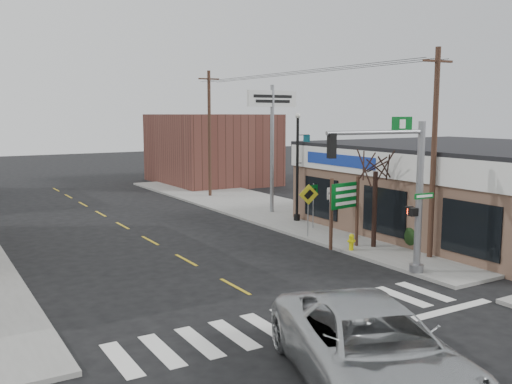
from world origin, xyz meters
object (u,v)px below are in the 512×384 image
fire_hydrant (351,241)px  bare_tree (376,158)px  utility_pole_far (209,132)px  utility_pole_near (434,152)px  dance_center_sign (272,117)px  lamp_post (298,159)px  guide_sign (345,203)px  traffic_signal_pole (406,182)px  suv (372,350)px

fire_hydrant → bare_tree: bare_tree is taller
utility_pole_far → utility_pole_near: bearing=-83.0°
fire_hydrant → dance_center_sign: (2.10, 9.43, 4.97)m
dance_center_sign → bare_tree: (-0.90, -9.44, -1.58)m
lamp_post → utility_pole_near: (0.03, -8.95, 0.88)m
guide_sign → bare_tree: (1.20, -0.47, 1.85)m
fire_hydrant → utility_pole_near: bearing=-51.6°
utility_pole_near → dance_center_sign: bearing=94.7°
lamp_post → utility_pole_far: utility_pole_far is taller
traffic_signal_pole → fire_hydrant: bearing=82.8°
bare_tree → utility_pole_near: (0.72, -2.41, 0.36)m
utility_pole_far → suv: bearing=-102.4°
bare_tree → dance_center_sign: bearing=84.5°
fire_hydrant → bare_tree: bearing=-0.6°
suv → guide_sign: (7.30, 9.74, 1.14)m
traffic_signal_pole → bare_tree: (1.95, 3.65, 0.49)m
lamp_post → utility_pole_near: size_ratio=0.70×
suv → dance_center_sign: dance_center_sign is taller
lamp_post → bare_tree: (-0.69, -6.55, 0.51)m
utility_pole_far → traffic_signal_pole: bearing=-90.4°
traffic_signal_pole → utility_pole_near: (2.67, 1.24, 0.86)m
fire_hydrant → utility_pole_near: 4.86m
traffic_signal_pole → dance_center_sign: size_ratio=0.77×
fire_hydrant → suv: bearing=-128.2°
lamp_post → dance_center_sign: bearing=75.2°
guide_sign → utility_pole_far: (1.91, 16.55, 2.39)m
utility_pole_near → utility_pole_far: size_ratio=0.96×
suv → lamp_post: lamp_post is taller
suv → dance_center_sign: 21.44m
guide_sign → suv: bearing=-136.5°
fire_hydrant → lamp_post: lamp_post is taller
bare_tree → utility_pole_far: size_ratio=0.57×
lamp_post → bare_tree: lamp_post is taller
traffic_signal_pole → utility_pole_near: utility_pole_near is taller
traffic_signal_pole → lamp_post: bearing=79.8°
lamp_post → bare_tree: size_ratio=1.17×
bare_tree → utility_pole_near: 2.54m
traffic_signal_pole → fire_hydrant: size_ratio=8.01×
lamp_post → dance_center_sign: (0.22, 2.89, 2.10)m
guide_sign → lamp_post: size_ratio=0.53×
fire_hydrant → bare_tree: 3.59m
lamp_post → utility_pole_near: bearing=-100.3°
fire_hydrant → utility_pole_near: size_ratio=0.08×
fire_hydrant → guide_sign: bearing=90.0°
traffic_signal_pole → suv: bearing=-135.0°
guide_sign → lamp_post: (1.89, 6.08, 1.34)m
suv → guide_sign: size_ratio=2.18×
guide_sign → bare_tree: 2.25m
lamp_post → utility_pole_far: bearing=79.4°
fire_hydrant → traffic_signal_pole: bearing=-101.6°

